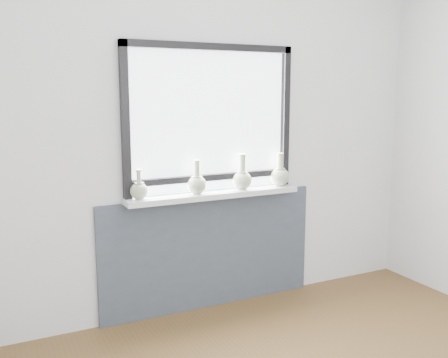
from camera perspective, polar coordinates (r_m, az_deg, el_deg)
name	(u,v)px	position (r m, az deg, el deg)	size (l,w,h in m)	color
back_wall	(208,136)	(3.64, -1.81, 4.97)	(3.60, 0.02, 2.60)	silver
apron_panel	(211,251)	(3.79, -1.55, -8.28)	(1.70, 0.03, 0.86)	#414957
windowsill	(214,195)	(3.61, -1.12, -1.80)	(1.32, 0.18, 0.04)	silver
window	(210,116)	(3.60, -1.58, 7.17)	(1.30, 0.06, 1.05)	black
vase_a	(139,190)	(3.40, -9.67, -1.23)	(0.12, 0.12, 0.20)	#B5BD9C
vase_b	(197,183)	(3.53, -3.11, -0.50)	(0.14, 0.14, 0.24)	#B5BD9C
vase_c	(242,178)	(3.69, 2.09, 0.07)	(0.15, 0.15, 0.26)	#B5BD9C
vase_d	(280,175)	(3.86, 6.40, 0.42)	(0.15, 0.15, 0.25)	#B5BD9C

